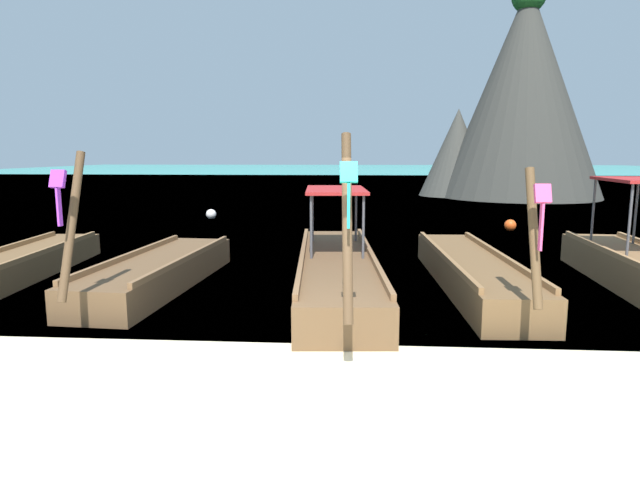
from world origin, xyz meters
TOP-DOWN VIEW (x-y plane):
  - ground at (0.00, 0.00)m, footprint 120.00×120.00m
  - sea_water at (0.00, 61.12)m, footprint 120.00×120.00m
  - longtail_boat_green_ribbon at (-6.29, 4.23)m, footprint 1.56×7.02m
  - longtail_boat_violet_ribbon at (-3.19, 4.08)m, footprint 1.58×5.74m
  - longtail_boat_turquoise_ribbon at (0.24, 4.31)m, footprint 1.88×7.73m
  - longtail_boat_pink_ribbon at (2.82, 4.43)m, footprint 1.36×6.56m
  - karst_rock at (9.81, 27.14)m, footprint 10.31×9.19m
  - mooring_buoy_near at (5.70, 12.32)m, footprint 0.39×0.39m
  - mooring_buoy_far at (-5.10, 14.89)m, footprint 0.39×0.39m

SIDE VIEW (x-z plane):
  - ground at x=0.00m, z-range 0.00..0.00m
  - sea_water at x=0.00m, z-range 0.00..0.00m
  - mooring_buoy_near at x=5.70m, z-range 0.00..0.39m
  - mooring_buoy_far at x=-5.10m, z-range 0.00..0.40m
  - longtail_boat_green_ribbon at x=-6.29m, z-range -1.08..1.63m
  - longtail_boat_violet_ribbon at x=-3.19m, z-range -1.00..1.59m
  - longtail_boat_pink_ribbon at x=2.82m, z-range -0.88..1.49m
  - longtail_boat_turquoise_ribbon at x=0.24m, z-range -1.05..1.76m
  - karst_rock at x=9.81m, z-range -0.39..11.90m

